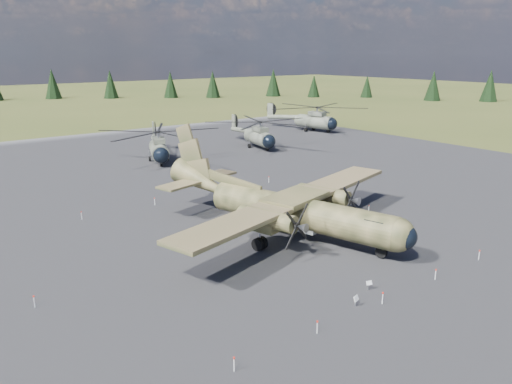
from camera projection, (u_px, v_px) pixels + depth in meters
ground at (240, 249)px, 42.30m from camera, size 500.00×500.00×0.00m
apron at (182, 219)px, 49.96m from camera, size 120.00×120.00×0.04m
transport_plane at (285, 205)px, 45.27m from camera, size 29.24×26.15×9.72m
helicopter_near at (158, 140)px, 74.92m from camera, size 24.89×24.89×4.85m
helicopter_mid at (259, 129)px, 85.84m from camera, size 22.30×23.67×4.80m
helicopter_far at (315, 114)px, 104.42m from camera, size 24.46×26.15×5.27m
info_placard_left at (356, 299)px, 32.69m from camera, size 0.51×0.32×0.75m
info_placard_right at (369, 284)px, 35.00m from camera, size 0.47×0.30×0.68m
barrier_fence at (236, 245)px, 41.84m from camera, size 33.12×29.62×0.85m
treeline at (185, 195)px, 40.74m from camera, size 329.31×328.50×10.86m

